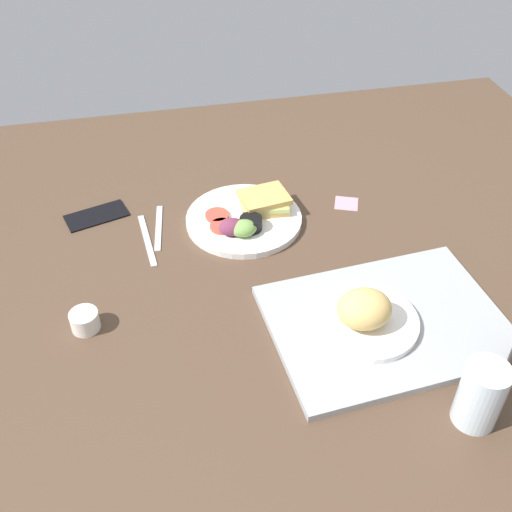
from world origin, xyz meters
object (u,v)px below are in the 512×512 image
at_px(drinking_glass, 481,395).
at_px(sticky_note, 346,203).
at_px(plate_with_salad, 247,217).
at_px(fork, 159,227).
at_px(espresso_cup, 85,321).
at_px(cell_phone, 96,215).
at_px(knife, 147,240).
at_px(serving_tray, 387,323).
at_px(bread_plate_near, 365,315).

relative_size(drinking_glass, sticky_note, 2.26).
xyz_separation_m(plate_with_salad, sticky_note, (-0.26, -0.02, -0.02)).
bearing_deg(plate_with_salad, fork, -6.67).
bearing_deg(drinking_glass, fork, -53.54).
height_order(plate_with_salad, espresso_cup, plate_with_salad).
bearing_deg(cell_phone, drinking_glass, 114.24).
relative_size(fork, cell_phone, 1.18).
bearing_deg(plate_with_salad, cell_phone, -16.30).
relative_size(espresso_cup, knife, 0.29).
xyz_separation_m(drinking_glass, fork, (0.47, -0.64, -0.06)).
relative_size(knife, cell_phone, 1.32).
bearing_deg(espresso_cup, serving_tray, 168.34).
height_order(plate_with_salad, drinking_glass, drinking_glass).
relative_size(bread_plate_near, fork, 1.21).
distance_m(plate_with_salad, knife, 0.24).
bearing_deg(knife, espresso_cup, -33.87).
height_order(cell_phone, sticky_note, cell_phone).
xyz_separation_m(serving_tray, drinking_glass, (-0.06, 0.23, 0.06)).
height_order(bread_plate_near, knife, bread_plate_near).
bearing_deg(espresso_cup, drinking_glass, 151.24).
height_order(bread_plate_near, sticky_note, bread_plate_near).
bearing_deg(bread_plate_near, knife, -43.78).
height_order(espresso_cup, cell_phone, espresso_cup).
height_order(drinking_glass, fork, drinking_glass).
bearing_deg(fork, serving_tray, 52.32).
relative_size(drinking_glass, cell_phone, 0.88).
bearing_deg(fork, bread_plate_near, 48.18).
relative_size(knife, sticky_note, 3.39).
bearing_deg(knife, serving_tray, 45.36).
relative_size(bread_plate_near, drinking_glass, 1.63).
bearing_deg(sticky_note, fork, -0.01).
relative_size(serving_tray, fork, 2.65).
height_order(plate_with_salad, sticky_note, plate_with_salad).
xyz_separation_m(bread_plate_near, espresso_cup, (0.52, -0.12, -0.03)).
bearing_deg(drinking_glass, knife, -50.02).
distance_m(bread_plate_near, espresso_cup, 0.54).
relative_size(bread_plate_near, knife, 1.08).
height_order(espresso_cup, knife, espresso_cup).
bearing_deg(bread_plate_near, drinking_glass, 116.86).
distance_m(plate_with_salad, cell_phone, 0.36).
xyz_separation_m(bread_plate_near, drinking_glass, (-0.12, 0.23, 0.02)).
bearing_deg(bread_plate_near, fork, -49.04).
relative_size(plate_with_salad, fork, 1.61).
bearing_deg(sticky_note, serving_tray, 82.23).
height_order(plate_with_salad, knife, plate_with_salad).
distance_m(serving_tray, sticky_note, 0.41).
relative_size(serving_tray, sticky_note, 8.04).
distance_m(bread_plate_near, fork, 0.54).
distance_m(plate_with_salad, sticky_note, 0.26).
bearing_deg(bread_plate_near, sticky_note, -104.60).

